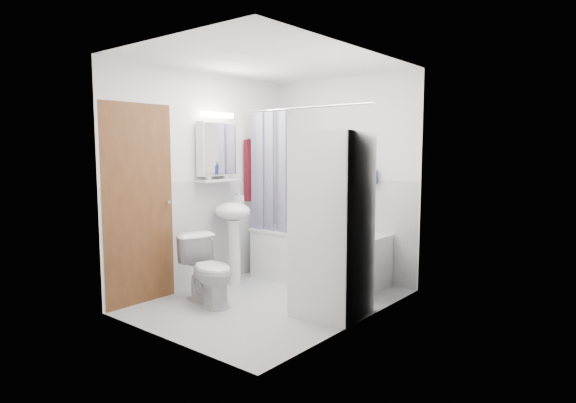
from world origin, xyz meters
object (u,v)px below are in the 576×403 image
Objects in this scene: bathtub at (319,254)px; sink at (233,224)px; toilet at (209,271)px; washer_dryer at (332,224)px.

sink is at bearing -133.19° from bathtub.
toilet reaches higher than bathtub.
toilet is (-1.13, -0.53, -0.52)m from washer_dryer.
bathtub is at bearing 46.81° from sink.
sink is at bearing 37.61° from toilet.
toilet is (-0.38, -1.38, 0.01)m from bathtub.
sink reaches higher than toilet.
sink is at bearing 169.40° from washer_dryer.
bathtub is 1.07m from sink.
washer_dryer is (0.75, -0.85, 0.53)m from bathtub.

